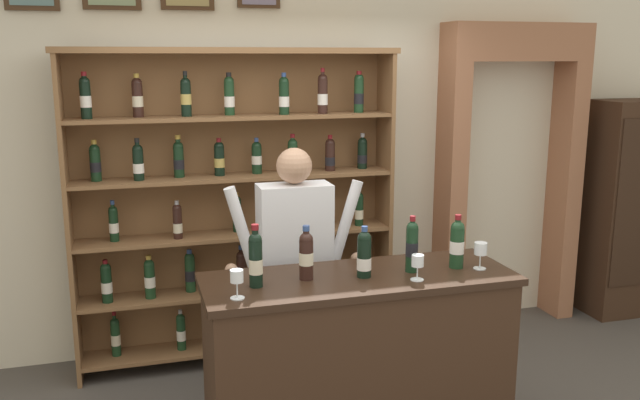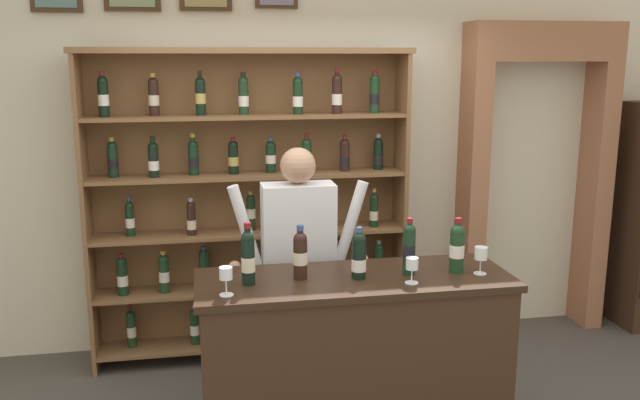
% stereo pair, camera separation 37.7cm
% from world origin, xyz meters
% --- Properties ---
extents(back_wall, '(12.00, 0.19, 3.43)m').
position_xyz_m(back_wall, '(-0.00, 1.69, 1.72)').
color(back_wall, beige).
rests_on(back_wall, ground).
extents(wine_shelf, '(2.31, 0.34, 2.26)m').
position_xyz_m(wine_shelf, '(-0.33, 1.35, 1.20)').
color(wine_shelf, brown).
rests_on(wine_shelf, ground).
extents(archway_doorway, '(1.20, 0.45, 2.46)m').
position_xyz_m(archway_doorway, '(1.95, 1.56, 1.39)').
color(archway_doorway, '#9E6647').
rests_on(archway_doorway, ground).
extents(tasting_counter, '(1.72, 0.61, 1.03)m').
position_xyz_m(tasting_counter, '(0.13, -0.00, 0.51)').
color(tasting_counter, '#382316').
rests_on(tasting_counter, ground).
extents(shopkeeper, '(0.88, 0.22, 1.66)m').
position_xyz_m(shopkeeper, '(-0.09, 0.56, 1.03)').
color(shopkeeper, '#2D3347').
rests_on(shopkeeper, ground).
extents(tasting_bottle_riserva, '(0.07, 0.07, 0.33)m').
position_xyz_m(tasting_bottle_riserva, '(-0.44, -0.02, 1.18)').
color(tasting_bottle_riserva, black).
rests_on(tasting_bottle_riserva, tasting_counter).
extents(tasting_bottle_grappa, '(0.08, 0.08, 0.30)m').
position_xyz_m(tasting_bottle_grappa, '(-0.16, 0.02, 1.17)').
color(tasting_bottle_grappa, black).
rests_on(tasting_bottle_grappa, tasting_counter).
extents(tasting_bottle_chianti, '(0.08, 0.08, 0.28)m').
position_xyz_m(tasting_bottle_chianti, '(0.15, -0.03, 1.15)').
color(tasting_bottle_chianti, black).
rests_on(tasting_bottle_chianti, tasting_counter).
extents(tasting_bottle_super_tuscan, '(0.07, 0.07, 0.32)m').
position_xyz_m(tasting_bottle_super_tuscan, '(0.44, -0.01, 1.18)').
color(tasting_bottle_super_tuscan, black).
rests_on(tasting_bottle_super_tuscan, tasting_counter).
extents(tasting_bottle_rosso, '(0.08, 0.08, 0.31)m').
position_xyz_m(tasting_bottle_rosso, '(0.71, -0.01, 1.17)').
color(tasting_bottle_rosso, '#19381E').
rests_on(tasting_bottle_rosso, tasting_counter).
extents(wine_glass_spare, '(0.07, 0.07, 0.15)m').
position_xyz_m(wine_glass_spare, '(0.83, -0.08, 1.13)').
color(wine_glass_spare, silver).
rests_on(wine_glass_spare, tasting_counter).
extents(wine_glass_right, '(0.07, 0.07, 0.15)m').
position_xyz_m(wine_glass_right, '(-0.56, -0.17, 1.13)').
color(wine_glass_right, silver).
rests_on(wine_glass_right, tasting_counter).
extents(wine_glass_left, '(0.07, 0.07, 0.14)m').
position_xyz_m(wine_glass_left, '(0.41, -0.16, 1.13)').
color(wine_glass_left, silver).
rests_on(wine_glass_left, tasting_counter).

